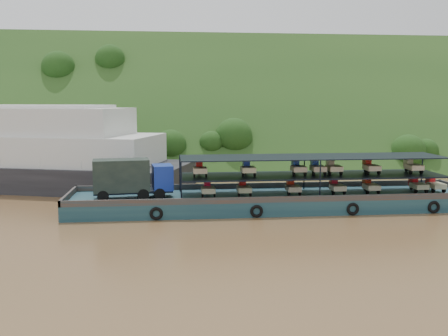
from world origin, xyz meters
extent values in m
plane|color=brown|center=(0.00, 0.00, 0.00)|extent=(160.00, 160.00, 0.00)
cube|color=#1D3D16|center=(0.00, 36.00, 0.00)|extent=(140.00, 39.60, 39.60)
cube|color=#122F3F|center=(1.93, -0.08, 0.60)|extent=(35.00, 7.00, 1.20)
cube|color=#592D19|center=(1.93, 3.32, 1.45)|extent=(35.00, 0.20, 0.50)
cube|color=#592D19|center=(1.93, -3.48, 1.45)|extent=(35.00, 0.20, 0.50)
cube|color=#592D19|center=(-15.47, -0.08, 1.45)|extent=(0.20, 7.00, 0.50)
torus|color=black|center=(-8.07, -3.63, 0.55)|extent=(1.06, 0.26, 1.06)
torus|color=black|center=(-0.07, -3.63, 0.55)|extent=(1.06, 0.26, 1.06)
torus|color=black|center=(7.93, -3.63, 0.55)|extent=(1.06, 0.26, 1.06)
torus|color=black|center=(14.93, -3.63, 0.55)|extent=(1.06, 0.26, 1.06)
cylinder|color=black|center=(-12.39, -1.72, 1.68)|extent=(0.99, 0.45, 0.95)
cylinder|color=black|center=(-12.64, 0.27, 1.68)|extent=(0.99, 0.45, 0.95)
cylinder|color=black|center=(-9.18, -1.32, 1.68)|extent=(0.99, 0.45, 0.95)
cylinder|color=black|center=(-9.43, 0.67, 1.68)|extent=(0.99, 0.45, 0.95)
cylinder|color=black|center=(-7.86, -1.15, 1.68)|extent=(0.99, 0.45, 0.95)
cylinder|color=black|center=(-8.10, 0.83, 1.68)|extent=(0.99, 0.45, 0.95)
cube|color=black|center=(-10.06, -0.42, 1.82)|extent=(6.69, 2.88, 0.19)
cube|color=navy|center=(-7.60, -0.11, 2.91)|extent=(1.89, 2.47, 2.09)
cube|color=black|center=(-6.80, -0.01, 3.29)|extent=(0.29, 1.90, 0.86)
cube|color=black|center=(-11.00, -0.54, 3.20)|extent=(4.82, 2.84, 2.67)
cube|color=black|center=(5.43, -0.08, 2.86)|extent=(23.00, 5.00, 0.12)
cube|color=black|center=(5.43, -0.08, 4.50)|extent=(23.00, 5.00, 0.08)
cylinder|color=black|center=(-6.07, -2.58, 2.85)|extent=(0.12, 0.12, 3.30)
cylinder|color=black|center=(-6.07, 2.42, 2.85)|extent=(0.12, 0.12, 3.30)
cylinder|color=black|center=(5.43, -2.58, 2.85)|extent=(0.12, 0.12, 3.30)
cylinder|color=black|center=(5.43, 2.42, 2.85)|extent=(0.12, 0.12, 3.30)
cylinder|color=black|center=(16.93, 2.42, 2.85)|extent=(0.12, 0.12, 3.30)
cylinder|color=black|center=(-3.74, 0.97, 1.46)|extent=(0.12, 0.52, 0.52)
cylinder|color=black|center=(-4.24, -0.83, 1.46)|extent=(0.14, 0.52, 0.52)
cylinder|color=black|center=(-3.24, -0.83, 1.46)|extent=(0.14, 0.52, 0.52)
cube|color=beige|center=(-3.74, -0.48, 1.80)|extent=(1.15, 1.50, 0.44)
cube|color=red|center=(-3.74, 0.67, 1.98)|extent=(0.55, 0.80, 0.80)
cube|color=red|center=(-3.74, 0.47, 2.48)|extent=(0.50, 0.10, 0.10)
cylinder|color=black|center=(-0.63, 0.97, 1.46)|extent=(0.12, 0.52, 0.52)
cylinder|color=black|center=(-1.13, -0.83, 1.46)|extent=(0.14, 0.52, 0.52)
cylinder|color=black|center=(-0.13, -0.83, 1.46)|extent=(0.14, 0.52, 0.52)
cube|color=#B9B383|center=(-0.63, -0.48, 1.80)|extent=(1.15, 1.50, 0.44)
cube|color=#B10E0B|center=(-0.63, 0.67, 1.98)|extent=(0.55, 0.80, 0.80)
cube|color=#B10E0B|center=(-0.63, 0.47, 2.48)|extent=(0.50, 0.10, 0.10)
cylinder|color=black|center=(3.70, 0.97, 1.46)|extent=(0.12, 0.52, 0.52)
cylinder|color=black|center=(3.20, -0.83, 1.46)|extent=(0.14, 0.52, 0.52)
cylinder|color=black|center=(4.20, -0.83, 1.46)|extent=(0.14, 0.52, 0.52)
cube|color=tan|center=(3.70, -0.48, 1.80)|extent=(1.15, 1.50, 0.44)
cube|color=red|center=(3.70, 0.67, 1.98)|extent=(0.55, 0.80, 0.80)
cube|color=red|center=(3.70, 0.47, 2.48)|extent=(0.50, 0.10, 0.10)
cylinder|color=black|center=(7.67, 0.97, 1.46)|extent=(0.12, 0.52, 0.52)
cylinder|color=black|center=(7.17, -0.83, 1.46)|extent=(0.14, 0.52, 0.52)
cylinder|color=black|center=(8.17, -0.83, 1.46)|extent=(0.14, 0.52, 0.52)
cube|color=#CCBA90|center=(7.67, -0.48, 1.80)|extent=(1.15, 1.50, 0.44)
cube|color=#B50C1F|center=(7.67, 0.67, 1.98)|extent=(0.55, 0.80, 0.80)
cube|color=#B50C1F|center=(7.67, 0.47, 2.48)|extent=(0.50, 0.10, 0.10)
cylinder|color=black|center=(10.76, 0.97, 1.46)|extent=(0.12, 0.52, 0.52)
cylinder|color=black|center=(10.26, -0.83, 1.46)|extent=(0.14, 0.52, 0.52)
cylinder|color=black|center=(11.26, -0.83, 1.46)|extent=(0.14, 0.52, 0.52)
cube|color=beige|center=(10.76, -0.48, 1.80)|extent=(1.15, 1.50, 0.44)
cube|color=#B6220C|center=(10.76, 0.67, 1.98)|extent=(0.55, 0.80, 0.80)
cube|color=#B6220C|center=(10.76, 0.47, 2.48)|extent=(0.50, 0.10, 0.10)
cylinder|color=black|center=(15.20, 0.97, 1.46)|extent=(0.12, 0.52, 0.52)
cylinder|color=black|center=(14.70, -0.83, 1.46)|extent=(0.14, 0.52, 0.52)
cylinder|color=black|center=(15.70, -0.83, 1.46)|extent=(0.14, 0.52, 0.52)
cube|color=#BDB786|center=(15.20, -0.48, 1.80)|extent=(1.15, 1.50, 0.44)
cube|color=red|center=(15.20, 0.67, 1.98)|extent=(0.55, 0.80, 0.80)
cube|color=red|center=(15.20, 0.47, 2.48)|extent=(0.50, 0.10, 0.10)
cylinder|color=black|center=(16.85, 0.97, 1.46)|extent=(0.12, 0.52, 0.52)
cylinder|color=black|center=(16.35, -0.83, 1.46)|extent=(0.14, 0.52, 0.52)
cylinder|color=black|center=(17.35, -0.83, 1.46)|extent=(0.14, 0.52, 0.52)
cube|color=#BDB786|center=(16.85, -0.48, 1.80)|extent=(1.15, 1.50, 0.44)
cube|color=red|center=(16.85, 0.67, 1.98)|extent=(0.55, 0.80, 0.80)
cube|color=red|center=(16.85, 0.47, 2.48)|extent=(0.50, 0.10, 0.10)
cylinder|color=black|center=(-4.42, 0.97, 3.18)|extent=(0.12, 0.52, 0.52)
cylinder|color=black|center=(-4.92, -0.83, 3.18)|extent=(0.14, 0.52, 0.52)
cylinder|color=black|center=(-3.92, -0.83, 3.18)|extent=(0.14, 0.52, 0.52)
cube|color=beige|center=(-4.42, -0.48, 3.52)|extent=(1.15, 1.50, 0.44)
cube|color=#BB110C|center=(-4.42, 0.67, 3.70)|extent=(0.55, 0.80, 0.80)
cube|color=#BB110C|center=(-4.42, 0.47, 4.20)|extent=(0.50, 0.10, 0.10)
cylinder|color=black|center=(-0.29, 0.97, 3.18)|extent=(0.12, 0.52, 0.52)
cylinder|color=black|center=(-0.79, -0.83, 3.18)|extent=(0.14, 0.52, 0.52)
cylinder|color=black|center=(0.21, -0.83, 3.18)|extent=(0.14, 0.52, 0.52)
cube|color=beige|center=(-0.29, -0.48, 3.52)|extent=(1.15, 1.50, 0.44)
cube|color=#1C36A8|center=(-0.29, 0.67, 3.70)|extent=(0.55, 0.80, 0.80)
cube|color=#1C36A8|center=(-0.29, 0.47, 4.20)|extent=(0.50, 0.10, 0.10)
cylinder|color=black|center=(4.13, 0.97, 3.18)|extent=(0.12, 0.52, 0.52)
cylinder|color=black|center=(3.63, -0.83, 3.18)|extent=(0.14, 0.52, 0.52)
cylinder|color=black|center=(4.63, -0.83, 3.18)|extent=(0.14, 0.52, 0.52)
cube|color=tan|center=(4.13, -0.48, 3.52)|extent=(1.15, 1.50, 0.44)
cube|color=#1A3D9D|center=(4.13, 0.67, 3.70)|extent=(0.55, 0.80, 0.80)
cube|color=#1A3D9D|center=(4.13, 0.47, 4.20)|extent=(0.50, 0.10, 0.10)
cylinder|color=black|center=(7.31, 0.97, 3.18)|extent=(0.12, 0.52, 0.52)
cylinder|color=black|center=(6.81, -0.83, 3.18)|extent=(0.14, 0.52, 0.52)
cylinder|color=black|center=(7.81, -0.83, 3.18)|extent=(0.14, 0.52, 0.52)
cube|color=#C5B58B|center=(7.31, -0.48, 3.52)|extent=(1.15, 1.50, 0.44)
cube|color=beige|center=(7.31, 0.67, 3.70)|extent=(0.55, 0.80, 0.80)
cube|color=beige|center=(7.31, 0.47, 4.20)|extent=(0.50, 0.10, 0.10)
cylinder|color=black|center=(10.73, 0.97, 3.18)|extent=(0.12, 0.52, 0.52)
cylinder|color=black|center=(10.23, -0.83, 3.18)|extent=(0.14, 0.52, 0.52)
cylinder|color=black|center=(11.23, -0.83, 3.18)|extent=(0.14, 0.52, 0.52)
cube|color=beige|center=(10.73, -0.48, 3.52)|extent=(1.15, 1.50, 0.44)
cube|color=#B2150B|center=(10.73, 0.67, 3.70)|extent=(0.55, 0.80, 0.80)
cube|color=#B2150B|center=(10.73, 0.47, 4.20)|extent=(0.50, 0.10, 0.10)
cylinder|color=black|center=(14.64, 0.97, 3.18)|extent=(0.12, 0.52, 0.52)
cylinder|color=black|center=(14.14, -0.83, 3.18)|extent=(0.14, 0.52, 0.52)
cylinder|color=black|center=(15.14, -0.83, 3.18)|extent=(0.14, 0.52, 0.52)
cube|color=beige|center=(14.64, -0.48, 3.52)|extent=(1.15, 1.50, 0.44)
cube|color=beige|center=(14.64, 0.67, 3.70)|extent=(0.55, 0.80, 0.80)
cube|color=beige|center=(14.64, 0.47, 4.20)|extent=(0.50, 0.10, 0.10)
cylinder|color=black|center=(5.87, 0.97, 3.18)|extent=(0.12, 0.52, 0.52)
cylinder|color=black|center=(5.37, -0.83, 3.18)|extent=(0.14, 0.52, 0.52)
cylinder|color=black|center=(6.37, -0.83, 3.18)|extent=(0.14, 0.52, 0.52)
cube|color=tan|center=(5.87, -0.48, 3.52)|extent=(1.15, 1.50, 0.44)
cube|color=#1A3D9D|center=(5.87, 0.67, 3.70)|extent=(0.55, 0.80, 0.80)
cube|color=#1A3D9D|center=(5.87, 0.47, 4.20)|extent=(0.50, 0.10, 0.10)
camera|label=1|loc=(-6.84, -42.32, 9.36)|focal=40.00mm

